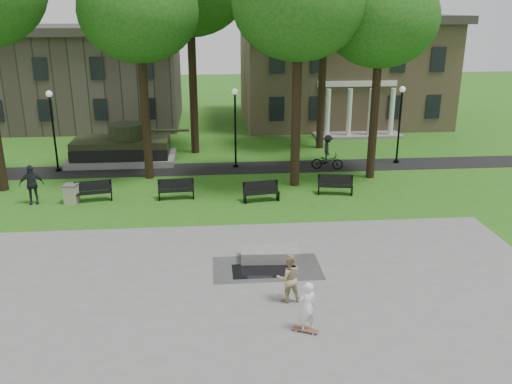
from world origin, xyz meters
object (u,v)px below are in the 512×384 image
Objects in this scene: skateboarder at (307,307)px; cyclist at (327,155)px; concrete_block at (270,254)px; trash_bin at (71,194)px; park_bench_0 at (94,191)px; friend_watching at (288,278)px.

cyclist is at bearing -123.68° from skateboarder.
trash_bin is at bearing 141.42° from concrete_block.
park_bench_0 reaches higher than trash_bin.
skateboarder is 0.77× the size of cyclist.
cyclist reaches higher than concrete_block.
cyclist reaches higher than park_bench_0.
trash_bin is (-1.04, -0.24, -0.04)m from park_bench_0.
concrete_block is 4.91m from skateboarder.
park_bench_0 is at bearing 13.10° from trash_bin.
park_bench_0 is (-8.55, 12.30, -0.29)m from skateboarder.
friend_watching is 0.80× the size of cyclist.
friend_watching is at bearing -62.42° from park_bench_0.
trash_bin is at bearing 119.61° from cyclist.
cyclist reaches higher than skateboarder.
skateboarder is at bearing -65.67° from park_bench_0.
park_bench_0 is (-8.26, 10.54, -0.33)m from friend_watching.
friend_watching reaches higher than trash_bin.
skateboarder is at bearing 176.70° from cyclist.
cyclist reaches higher than friend_watching.
cyclist is 1.12× the size of park_bench_0.
friend_watching is at bearing -99.90° from skateboarder.
friend_watching is 13.88m from trash_bin.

